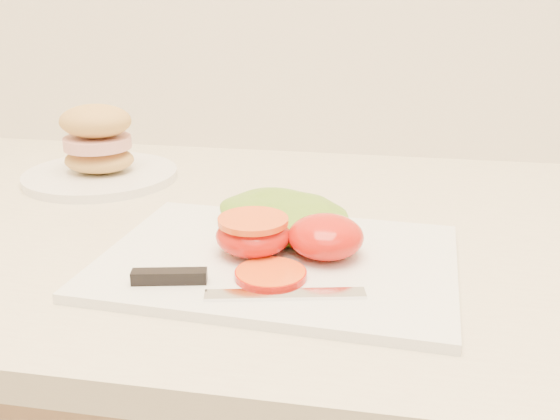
# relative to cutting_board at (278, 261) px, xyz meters

# --- Properties ---
(cutting_board) EXTENTS (0.36, 0.27, 0.01)m
(cutting_board) POSITION_rel_cutting_board_xyz_m (0.00, 0.00, 0.00)
(cutting_board) COLOR white
(cutting_board) RESTS_ON counter
(tomato_half_dome) EXTENTS (0.07, 0.07, 0.04)m
(tomato_half_dome) POSITION_rel_cutting_board_xyz_m (0.05, 0.01, 0.03)
(tomato_half_dome) COLOR red
(tomato_half_dome) RESTS_ON cutting_board
(tomato_half_cut) EXTENTS (0.07, 0.07, 0.04)m
(tomato_half_cut) POSITION_rel_cutting_board_xyz_m (-0.03, 0.00, 0.03)
(tomato_half_cut) COLOR red
(tomato_half_cut) RESTS_ON cutting_board
(tomato_slice_0) EXTENTS (0.06, 0.06, 0.01)m
(tomato_slice_0) POSITION_rel_cutting_board_xyz_m (0.00, -0.05, 0.01)
(tomato_slice_0) COLOR orange
(tomato_slice_0) RESTS_ON cutting_board
(lettuce_leaf_0) EXTENTS (0.19, 0.16, 0.03)m
(lettuce_leaf_0) POSITION_rel_cutting_board_xyz_m (-0.01, 0.07, 0.02)
(lettuce_leaf_0) COLOR olive
(lettuce_leaf_0) RESTS_ON cutting_board
(knife) EXTENTS (0.21, 0.05, 0.01)m
(knife) POSITION_rel_cutting_board_xyz_m (-0.04, -0.08, 0.01)
(knife) COLOR silver
(knife) RESTS_ON cutting_board
(sandwich_plate) EXTENTS (0.21, 0.21, 0.11)m
(sandwich_plate) POSITION_rel_cutting_board_xyz_m (-0.30, 0.24, 0.03)
(sandwich_plate) COLOR white
(sandwich_plate) RESTS_ON counter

